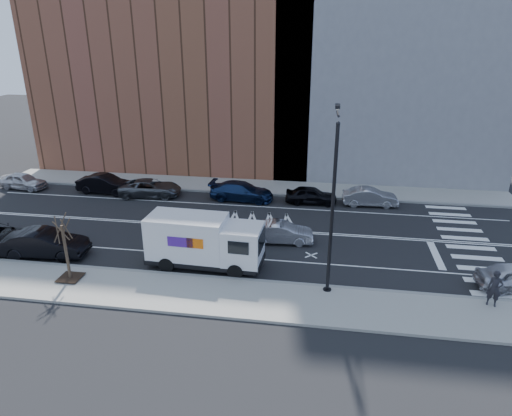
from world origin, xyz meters
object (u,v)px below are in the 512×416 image
(fedex_van, at_px, (204,241))
(far_parked_b, at_px, (105,184))
(far_parked_a, at_px, (23,181))
(driving_sedan, at_px, (281,232))
(pedestrian, at_px, (495,289))

(fedex_van, xyz_separation_m, far_parked_b, (-11.52, 11.13, -0.83))
(far_parked_a, distance_m, driving_sedan, 24.25)
(far_parked_b, height_order, driving_sedan, far_parked_b)
(fedex_van, bearing_deg, far_parked_a, 152.25)
(fedex_van, relative_size, far_parked_b, 1.44)
(fedex_van, distance_m, pedestrian, 15.36)
(far_parked_a, bearing_deg, fedex_van, -112.60)
(far_parked_a, height_order, driving_sedan, far_parked_a)
(far_parked_b, height_order, pedestrian, pedestrian)
(far_parked_b, distance_m, driving_sedan, 17.21)
(far_parked_b, bearing_deg, driving_sedan, -110.94)
(driving_sedan, distance_m, pedestrian, 12.59)
(pedestrian, bearing_deg, far_parked_b, 171.06)
(far_parked_a, bearing_deg, pedestrian, -103.31)
(far_parked_a, xyz_separation_m, driving_sedan, (23.17, -7.16, -0.03))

